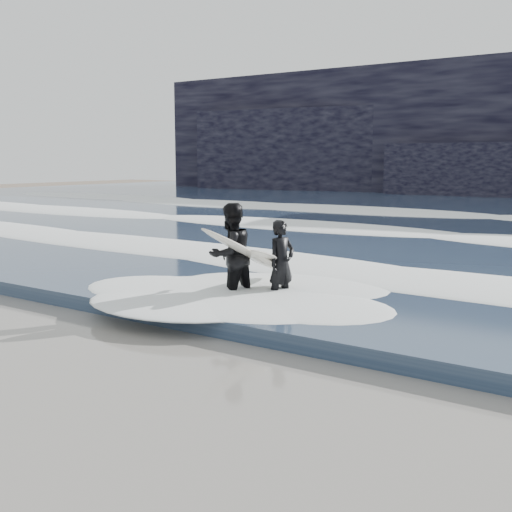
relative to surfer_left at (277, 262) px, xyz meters
The scene contains 5 objects.
ground 5.65m from the surfer_left, 88.48° to the right, with size 120.00×120.00×0.00m, color brown.
foam_near 3.46m from the surfer_left, 87.53° to the left, with size 60.00×3.20×0.20m, color white.
foam_mid 10.43m from the surfer_left, 89.19° to the left, with size 60.00×4.00×0.24m, color white.
surfer_left is the anchor object (origin of this frame).
surfer_right 0.89m from the surfer_left, 141.94° to the right, with size 1.55×2.23×2.04m.
Camera 1 is at (6.63, -4.89, 2.88)m, focal length 45.00 mm.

